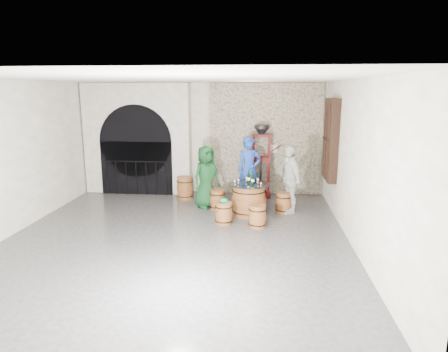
# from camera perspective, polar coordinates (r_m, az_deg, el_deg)

# --- Properties ---
(ground) EXTENTS (8.00, 8.00, 0.00)m
(ground) POSITION_cam_1_polar(r_m,az_deg,el_deg) (8.31, -6.83, -8.99)
(ground) COLOR #2E2E31
(ground) RESTS_ON ground
(wall_back) EXTENTS (8.00, 0.00, 8.00)m
(wall_back) POSITION_cam_1_polar(r_m,az_deg,el_deg) (11.78, -2.92, 5.38)
(wall_back) COLOR silver
(wall_back) RESTS_ON ground
(wall_front) EXTENTS (8.00, 0.00, 8.00)m
(wall_front) POSITION_cam_1_polar(r_m,az_deg,el_deg) (4.19, -19.04, -7.86)
(wall_front) COLOR silver
(wall_front) RESTS_ON ground
(wall_left) EXTENTS (0.00, 8.00, 8.00)m
(wall_left) POSITION_cam_1_polar(r_m,az_deg,el_deg) (9.29, -28.72, 2.07)
(wall_left) COLOR silver
(wall_left) RESTS_ON ground
(wall_right) EXTENTS (0.00, 8.00, 8.00)m
(wall_right) POSITION_cam_1_polar(r_m,az_deg,el_deg) (7.90, 18.51, 1.42)
(wall_right) COLOR silver
(wall_right) RESTS_ON ground
(ceiling) EXTENTS (8.00, 8.00, 0.00)m
(ceiling) POSITION_cam_1_polar(r_m,az_deg,el_deg) (7.76, -7.44, 13.63)
(ceiling) COLOR beige
(ceiling) RESTS_ON wall_back
(stone_facing_panel) EXTENTS (3.20, 0.12, 3.18)m
(stone_facing_panel) POSITION_cam_1_polar(r_m,az_deg,el_deg) (11.59, 5.91, 5.22)
(stone_facing_panel) COLOR tan
(stone_facing_panel) RESTS_ON ground
(arched_opening) EXTENTS (3.10, 0.60, 3.19)m
(arched_opening) POSITION_cam_1_polar(r_m,az_deg,el_deg) (11.95, -12.19, 5.13)
(arched_opening) COLOR silver
(arched_opening) RESTS_ON ground
(shuttered_window) EXTENTS (0.23, 1.10, 2.00)m
(shuttered_window) POSITION_cam_1_polar(r_m,az_deg,el_deg) (10.18, 14.95, 5.05)
(shuttered_window) COLOR black
(shuttered_window) RESTS_ON wall_right
(barrel_table) EXTENTS (1.01, 1.01, 0.78)m
(barrel_table) POSITION_cam_1_polar(r_m,az_deg,el_deg) (9.73, 3.56, -3.36)
(barrel_table) COLOR brown
(barrel_table) RESTS_ON ground
(barrel_stool_left) EXTENTS (0.41, 0.41, 0.51)m
(barrel_stool_left) POSITION_cam_1_polar(r_m,az_deg,el_deg) (10.21, -0.91, -3.39)
(barrel_stool_left) COLOR brown
(barrel_stool_left) RESTS_ON ground
(barrel_stool_far) EXTENTS (0.41, 0.41, 0.51)m
(barrel_stool_far) POSITION_cam_1_polar(r_m,az_deg,el_deg) (10.64, 3.57, -2.78)
(barrel_stool_far) COLOR brown
(barrel_stool_far) RESTS_ON ground
(barrel_stool_right) EXTENTS (0.41, 0.41, 0.51)m
(barrel_stool_right) POSITION_cam_1_polar(r_m,az_deg,el_deg) (10.04, 8.53, -3.79)
(barrel_stool_right) COLOR brown
(barrel_stool_right) RESTS_ON ground
(barrel_stool_near_right) EXTENTS (0.41, 0.41, 0.51)m
(barrel_stool_near_right) POSITION_cam_1_polar(r_m,az_deg,el_deg) (8.93, 4.80, -5.74)
(barrel_stool_near_right) COLOR brown
(barrel_stool_near_right) RESTS_ON ground
(barrel_stool_near_left) EXTENTS (0.41, 0.41, 0.51)m
(barrel_stool_near_left) POSITION_cam_1_polar(r_m,az_deg,el_deg) (9.11, -0.03, -5.32)
(barrel_stool_near_left) COLOR brown
(barrel_stool_near_left) RESTS_ON ground
(green_cap) EXTENTS (0.23, 0.18, 0.10)m
(green_cap) POSITION_cam_1_polar(r_m,az_deg,el_deg) (9.02, -0.01, -3.55)
(green_cap) COLOR #0B7E44
(green_cap) RESTS_ON barrel_stool_near_left
(person_green) EXTENTS (0.91, 0.92, 1.61)m
(person_green) POSITION_cam_1_polar(r_m,az_deg,el_deg) (10.27, -2.56, -0.12)
(person_green) COLOR #0F381A
(person_green) RESTS_ON ground
(person_blue) EXTENTS (0.75, 0.61, 1.79)m
(person_blue) POSITION_cam_1_polar(r_m,az_deg,el_deg) (10.73, 3.62, 0.89)
(person_blue) COLOR #1B3B98
(person_blue) RESTS_ON ground
(person_white) EXTENTS (0.73, 1.06, 1.67)m
(person_white) POSITION_cam_1_polar(r_m,az_deg,el_deg) (9.95, 9.40, -0.49)
(person_white) COLOR silver
(person_white) RESTS_ON ground
(wine_bottle_left) EXTENTS (0.08, 0.08, 0.32)m
(wine_bottle_left) POSITION_cam_1_polar(r_m,az_deg,el_deg) (9.69, 3.56, -0.23)
(wine_bottle_left) COLOR black
(wine_bottle_left) RESTS_ON barrel_table
(wine_bottle_center) EXTENTS (0.08, 0.08, 0.32)m
(wine_bottle_center) POSITION_cam_1_polar(r_m,az_deg,el_deg) (9.53, 4.13, -0.45)
(wine_bottle_center) COLOR black
(wine_bottle_center) RESTS_ON barrel_table
(wine_bottle_right) EXTENTS (0.08, 0.08, 0.32)m
(wine_bottle_right) POSITION_cam_1_polar(r_m,az_deg,el_deg) (9.69, 3.56, -0.22)
(wine_bottle_right) COLOR black
(wine_bottle_right) RESTS_ON barrel_table
(tasting_glass_a) EXTENTS (0.05, 0.05, 0.10)m
(tasting_glass_a) POSITION_cam_1_polar(r_m,az_deg,el_deg) (9.53, 1.56, -0.93)
(tasting_glass_a) COLOR #A55A20
(tasting_glass_a) RESTS_ON barrel_table
(tasting_glass_b) EXTENTS (0.05, 0.05, 0.10)m
(tasting_glass_b) POSITION_cam_1_polar(r_m,az_deg,el_deg) (9.70, 4.87, -0.73)
(tasting_glass_b) COLOR #A55A20
(tasting_glass_b) RESTS_ON barrel_table
(tasting_glass_c) EXTENTS (0.05, 0.05, 0.10)m
(tasting_glass_c) POSITION_cam_1_polar(r_m,az_deg,el_deg) (9.91, 3.22, -0.43)
(tasting_glass_c) COLOR #A55A20
(tasting_glass_c) RESTS_ON barrel_table
(tasting_glass_d) EXTENTS (0.05, 0.05, 0.10)m
(tasting_glass_d) POSITION_cam_1_polar(r_m,az_deg,el_deg) (9.81, 4.78, -0.58)
(tasting_glass_d) COLOR #A55A20
(tasting_glass_d) RESTS_ON barrel_table
(tasting_glass_e) EXTENTS (0.05, 0.05, 0.10)m
(tasting_glass_e) POSITION_cam_1_polar(r_m,az_deg,el_deg) (9.36, 5.30, -1.21)
(tasting_glass_e) COLOR #A55A20
(tasting_glass_e) RESTS_ON barrel_table
(tasting_glass_f) EXTENTS (0.05, 0.05, 0.10)m
(tasting_glass_f) POSITION_cam_1_polar(r_m,az_deg,el_deg) (9.68, 2.08, -0.73)
(tasting_glass_f) COLOR #A55A20
(tasting_glass_f) RESTS_ON barrel_table
(side_barrel) EXTENTS (0.47, 0.47, 0.62)m
(side_barrel) POSITION_cam_1_polar(r_m,az_deg,el_deg) (11.22, -5.59, -1.71)
(side_barrel) COLOR brown
(side_barrel) RESTS_ON ground
(corking_press) EXTENTS (0.84, 0.46, 2.05)m
(corking_press) POSITION_cam_1_polar(r_m,az_deg,el_deg) (11.24, 5.34, 2.92)
(corking_press) COLOR #4E0D0F
(corking_press) RESTS_ON ground
(control_box) EXTENTS (0.18, 0.10, 0.22)m
(control_box) POSITION_cam_1_polar(r_m,az_deg,el_deg) (11.55, 7.13, 3.92)
(control_box) COLOR silver
(control_box) RESTS_ON wall_back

